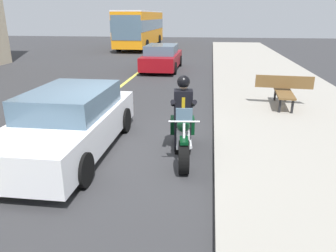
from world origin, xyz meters
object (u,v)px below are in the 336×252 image
Objects in this scene: bus_near at (141,27)px; bench_sidewalk at (284,89)px; motorcycle_main at (183,136)px; rider_main at (183,108)px; car_silver at (70,122)px; car_dark at (162,58)px.

bench_sidewalk is at bearing 23.83° from bus_near.
motorcycle_main is 0.61m from rider_main.
rider_main is at bearing 96.30° from car_silver.
car_silver is at bearing -53.01° from bench_sidewalk.
rider_main reaches higher than bench_sidewalk.
car_dark is 2.51× the size of bench_sidewalk.
car_dark is 9.08m from bench_sidewalk.
car_dark is (-11.61, 0.34, 0.00)m from car_silver.
bus_near is 13.48m from car_dark.
bus_near is (-24.18, -6.08, 0.84)m from rider_main.
bench_sidewalk is (20.37, 9.00, -1.16)m from bus_near.
bus_near reaches higher than car_dark.
car_silver is at bearing -1.67° from car_dark.
bus_near is 24.74m from car_silver.
rider_main is 4.81m from bench_sidewalk.
bench_sidewalk is (7.53, 5.08, 0.02)m from car_dark.
bus_near is 2.40× the size of car_silver.
rider_main is (-0.19, -0.02, 0.58)m from motorcycle_main.
rider_main is at bearing -173.04° from motorcycle_main.
motorcycle_main is 1.28× the size of rider_main.
car_silver reaches higher than bench_sidewalk.
bus_near reaches higher than rider_main.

